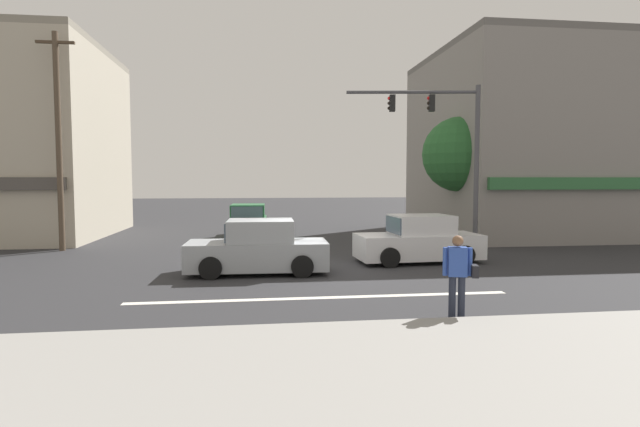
% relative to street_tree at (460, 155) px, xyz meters
% --- Properties ---
extents(ground_plane, '(120.00, 120.00, 0.00)m').
position_rel_street_tree_xyz_m(ground_plane, '(-7.68, -6.81, -3.88)').
color(ground_plane, '#2B2B2D').
extents(lane_marking_stripe, '(9.00, 0.24, 0.01)m').
position_rel_street_tree_xyz_m(lane_marking_stripe, '(-7.68, -10.31, -3.88)').
color(lane_marking_stripe, silver).
rests_on(lane_marking_stripe, ground).
extents(sidewalk_curb, '(40.00, 5.00, 0.16)m').
position_rel_street_tree_xyz_m(sidewalk_curb, '(-7.68, -15.31, -3.80)').
color(sidewalk_curb, gray).
rests_on(sidewalk_curb, ground).
extents(building_right_corner, '(11.42, 10.25, 9.17)m').
position_rel_street_tree_xyz_m(building_right_corner, '(5.52, 2.45, 0.70)').
color(building_right_corner, gray).
rests_on(building_right_corner, ground).
extents(street_tree, '(3.40, 3.40, 5.60)m').
position_rel_street_tree_xyz_m(street_tree, '(0.00, 0.00, 0.00)').
color(street_tree, '#4C3823').
rests_on(street_tree, ground).
extents(utility_pole_near_left, '(1.40, 0.22, 8.35)m').
position_rel_street_tree_xyz_m(utility_pole_near_left, '(-16.68, -1.33, 0.44)').
color(utility_pole_near_left, brown).
rests_on(utility_pole_near_left, ground).
extents(traffic_light_mast, '(4.85, 0.83, 6.20)m').
position_rel_street_tree_xyz_m(traffic_light_mast, '(-2.09, -4.02, 0.29)').
color(traffic_light_mast, '#47474C').
rests_on(traffic_light_mast, ground).
extents(sedan_crossing_center, '(4.14, 1.96, 1.58)m').
position_rel_street_tree_xyz_m(sedan_crossing_center, '(-9.15, -6.98, -3.17)').
color(sedan_crossing_center, '#999EA3').
rests_on(sedan_crossing_center, ground).
extents(sedan_waiting_far, '(4.19, 2.06, 1.58)m').
position_rel_street_tree_xyz_m(sedan_waiting_far, '(-3.80, -5.69, -3.17)').
color(sedan_waiting_far, silver).
rests_on(sedan_waiting_far, ground).
extents(sedan_crossing_leftbound, '(1.99, 4.16, 1.58)m').
position_rel_street_tree_xyz_m(sedan_crossing_leftbound, '(-9.58, 2.14, -3.17)').
color(sedan_crossing_leftbound, '#1E6033').
rests_on(sedan_crossing_leftbound, ground).
extents(pedestrian_foreground_with_bag, '(0.67, 0.41, 1.67)m').
position_rel_street_tree_xyz_m(pedestrian_foreground_with_bag, '(-5.25, -12.40, -2.93)').
color(pedestrian_foreground_with_bag, '#232838').
rests_on(pedestrian_foreground_with_bag, ground).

